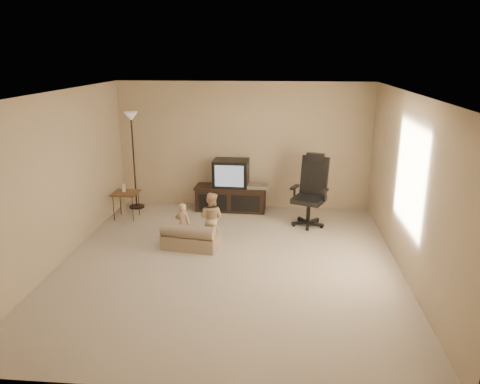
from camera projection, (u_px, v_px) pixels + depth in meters
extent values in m
plane|color=beige|center=(229.00, 264.00, 6.97)|extent=(5.50, 5.50, 0.00)
plane|color=white|center=(227.00, 93.00, 6.26)|extent=(5.50, 5.50, 0.00)
plane|color=tan|center=(244.00, 146.00, 9.24)|extent=(5.00, 0.00, 5.00)
plane|color=tan|center=(192.00, 269.00, 3.99)|extent=(5.00, 0.00, 5.00)
plane|color=tan|center=(58.00, 179.00, 6.82)|extent=(0.00, 5.50, 5.50)
plane|color=tan|center=(409.00, 187.00, 6.40)|extent=(0.00, 5.50, 5.50)
cube|color=black|center=(231.00, 199.00, 9.30)|extent=(1.38, 0.54, 0.44)
cube|color=black|center=(231.00, 187.00, 9.23)|extent=(1.42, 0.58, 0.04)
cube|color=black|center=(213.00, 202.00, 9.11)|extent=(0.56, 0.04, 0.33)
cube|color=black|center=(245.00, 203.00, 9.03)|extent=(0.56, 0.04, 0.33)
cube|color=black|center=(231.00, 173.00, 9.17)|extent=(0.70, 0.51, 0.53)
cube|color=white|center=(229.00, 176.00, 8.94)|extent=(0.56, 0.03, 0.42)
cube|color=#B2B2B5|center=(258.00, 187.00, 9.11)|extent=(0.40, 0.29, 0.06)
cylinder|color=black|center=(308.00, 212.00, 8.43)|extent=(0.07, 0.07, 0.41)
cube|color=black|center=(309.00, 200.00, 8.36)|extent=(0.68, 0.68, 0.09)
cube|color=black|center=(314.00, 176.00, 8.46)|extent=(0.53, 0.36, 0.73)
cube|color=black|center=(315.00, 158.00, 8.37)|extent=(0.33, 0.22, 0.17)
cube|color=black|center=(295.00, 187.00, 8.43)|extent=(0.18, 0.29, 0.04)
cube|color=black|center=(324.00, 191.00, 8.18)|extent=(0.18, 0.29, 0.04)
cube|color=brown|center=(126.00, 193.00, 8.76)|extent=(0.46, 0.46, 0.03)
cylinder|color=black|center=(114.00, 208.00, 8.68)|extent=(0.01, 0.01, 0.50)
cylinder|color=black|center=(133.00, 209.00, 8.64)|extent=(0.01, 0.01, 0.50)
cylinder|color=black|center=(120.00, 202.00, 9.03)|extent=(0.01, 0.01, 0.50)
cylinder|color=black|center=(139.00, 203.00, 8.99)|extent=(0.01, 0.01, 0.50)
cylinder|color=silver|center=(124.00, 188.00, 8.78)|extent=(0.06, 0.06, 0.13)
cone|color=beige|center=(123.00, 184.00, 8.76)|extent=(0.05, 0.05, 0.05)
cylinder|color=black|center=(137.00, 207.00, 9.50)|extent=(0.30, 0.30, 0.03)
cylinder|color=black|center=(134.00, 163.00, 9.24)|extent=(0.03, 0.03, 1.82)
cone|color=beige|center=(131.00, 116.00, 8.98)|extent=(0.26, 0.26, 0.17)
cube|color=tan|center=(191.00, 240.00, 7.53)|extent=(0.95, 0.62, 0.23)
cylinder|color=tan|center=(188.00, 232.00, 7.33)|extent=(0.89, 0.35, 0.21)
imported|color=tan|center=(183.00, 224.00, 7.54)|extent=(0.30, 0.24, 0.72)
imported|color=tan|center=(211.00, 218.00, 7.61)|extent=(0.47, 0.35, 0.87)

